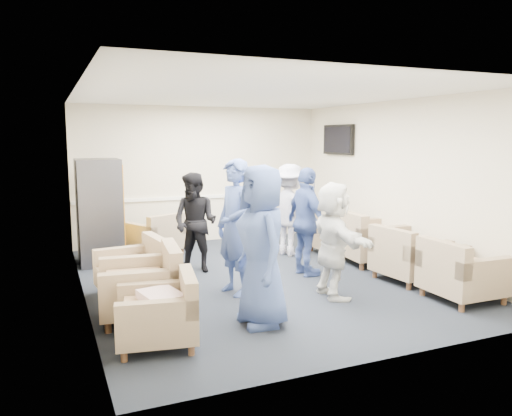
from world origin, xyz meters
name	(u,v)px	position (x,y,z in m)	size (l,w,h in m)	color
floor	(261,278)	(0.00, 0.00, 0.00)	(6.00, 6.00, 0.00)	black
ceiling	(261,94)	(0.00, 0.00, 2.70)	(6.00, 6.00, 0.00)	silver
back_wall	(201,175)	(0.00, 3.00, 1.35)	(5.00, 0.02, 2.70)	beige
front_wall	(392,219)	(0.00, -3.00, 1.35)	(5.00, 0.02, 2.70)	beige
left_wall	(80,196)	(-2.50, 0.00, 1.35)	(0.02, 6.00, 2.70)	beige
right_wall	(399,183)	(2.50, 0.00, 1.35)	(0.02, 6.00, 2.70)	beige
chair_rail	(202,197)	(0.00, 2.98, 0.90)	(4.98, 0.04, 0.06)	white
tv	(338,140)	(2.44, 1.80, 2.05)	(0.10, 1.00, 0.58)	black
armchair_left_near	(162,315)	(-1.89, -1.84, 0.31)	(0.90, 0.90, 0.62)	#8D765B
armchair_left_mid	(145,288)	(-1.89, -0.99, 0.36)	(0.99, 0.99, 0.72)	#8D765B
armchair_left_far	(136,271)	(-1.86, -0.11, 0.33)	(0.91, 0.91, 0.66)	#8D765B
armchair_right_near	(460,275)	(1.94, -1.95, 0.34)	(0.86, 0.86, 0.68)	#8D765B
armchair_right_midnear	(407,258)	(1.92, -0.96, 0.34)	(0.93, 0.93, 0.69)	#8D765B
armchair_right_midfar	(367,241)	(2.00, 0.15, 0.37)	(0.99, 0.99, 0.74)	#8D765B
armchair_right_far	(333,236)	(1.87, 0.99, 0.31)	(0.79, 0.79, 0.62)	#8D765B
armchair_corner	(158,237)	(-1.09, 2.11, 0.32)	(1.08, 1.08, 0.65)	#8D765B
vending_machine	(100,211)	(-2.09, 1.91, 0.87)	(0.71, 0.83, 1.74)	#4E4E56
backpack	(166,284)	(-1.56, -0.59, 0.25)	(0.34, 0.30, 0.48)	black
pillow	(161,299)	(-1.89, -1.83, 0.48)	(0.47, 0.35, 0.14)	beige
person_front_left	(262,246)	(-0.73, -1.70, 0.90)	(0.88, 0.57, 1.80)	#3F5698
person_mid_left	(235,227)	(-0.61, -0.54, 0.91)	(0.66, 0.43, 1.81)	#3F5698
person_back_left	(195,223)	(-0.78, 0.77, 0.78)	(0.76, 0.59, 1.55)	black
person_back_right	(290,210)	(1.08, 1.18, 0.81)	(1.05, 0.61, 1.63)	silver
person_mid_right	(306,222)	(0.71, -0.10, 0.82)	(0.97, 0.40, 1.65)	#3F5698
person_front_right	(334,240)	(0.53, -1.17, 0.76)	(1.42, 0.45, 1.53)	silver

